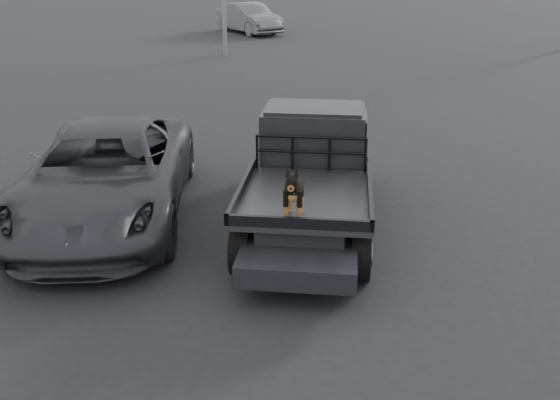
# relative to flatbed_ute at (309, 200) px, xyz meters

# --- Properties ---
(ground) EXTENTS (120.00, 120.00, 0.00)m
(ground) POSITION_rel_flatbed_ute_xyz_m (-0.07, -1.41, -0.46)
(ground) COLOR black
(ground) RESTS_ON ground
(flatbed_ute) EXTENTS (2.00, 5.40, 0.92)m
(flatbed_ute) POSITION_rel_flatbed_ute_xyz_m (0.00, 0.00, 0.00)
(flatbed_ute) COLOR black
(flatbed_ute) RESTS_ON ground
(ute_cab) EXTENTS (1.72, 1.30, 0.88)m
(ute_cab) POSITION_rel_flatbed_ute_xyz_m (0.00, 0.95, 0.90)
(ute_cab) COLOR black
(ute_cab) RESTS_ON flatbed_ute
(headache_rack) EXTENTS (1.80, 0.08, 0.55)m
(headache_rack) POSITION_rel_flatbed_ute_xyz_m (0.00, 0.20, 0.74)
(headache_rack) COLOR black
(headache_rack) RESTS_ON flatbed_ute
(dog) EXTENTS (0.32, 0.60, 0.74)m
(dog) POSITION_rel_flatbed_ute_xyz_m (-0.09, -1.77, 0.83)
(dog) COLOR black
(dog) RESTS_ON flatbed_ute
(parked_suv) EXTENTS (3.46, 5.90, 1.54)m
(parked_suv) POSITION_rel_flatbed_ute_xyz_m (-3.41, -0.01, 0.31)
(parked_suv) COLOR #2C2C31
(parked_suv) RESTS_ON ground
(distant_car_a) EXTENTS (4.22, 4.78, 1.57)m
(distant_car_a) POSITION_rel_flatbed_ute_xyz_m (-5.01, 25.21, 0.32)
(distant_car_a) COLOR #4D4E52
(distant_car_a) RESTS_ON ground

